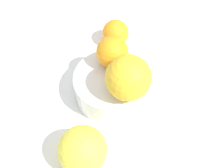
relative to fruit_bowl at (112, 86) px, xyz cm
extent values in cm
cube|color=white|center=(0.00, 0.00, -3.77)|extent=(110.00, 110.00, 2.00)
cylinder|color=white|center=(0.00, 0.00, -2.37)|extent=(9.73, 9.73, 0.80)
cylinder|color=white|center=(0.00, 0.00, 0.13)|extent=(15.69, 15.69, 5.79)
sphere|color=orange|center=(-2.80, 2.44, 6.30)|extent=(6.55, 6.55, 6.55)
sphere|color=yellow|center=(4.61, 0.25, 7.32)|extent=(8.60, 8.60, 8.60)
sphere|color=orange|center=(-11.51, 10.68, 0.45)|extent=(6.44, 6.44, 6.44)
sphere|color=yellow|center=(8.18, -13.41, 1.57)|extent=(8.68, 8.68, 8.68)
cube|color=beige|center=(8.78, 27.73, -2.62)|extent=(17.07, 17.07, 0.30)
camera|label=1|loc=(26.21, -21.81, 46.28)|focal=44.02mm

